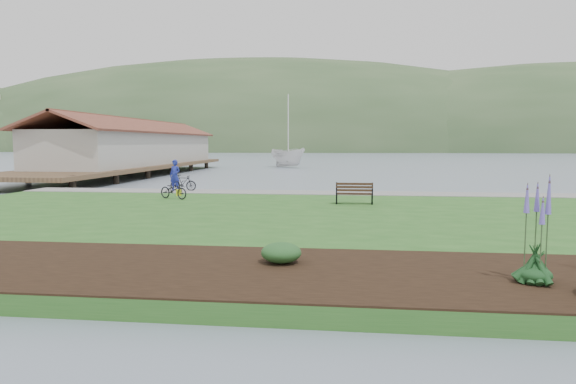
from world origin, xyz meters
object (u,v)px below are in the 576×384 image
at_px(person, 175,173).
at_px(sailboat, 288,167).
at_px(park_bench, 354,193).
at_px(bicycle_a, 174,190).

distance_m(person, sailboat, 36.39).
height_order(park_bench, person, person).
relative_size(park_bench, bicycle_a, 0.95).
bearing_deg(bicycle_a, park_bench, -70.89).
height_order(person, bicycle_a, person).
distance_m(park_bench, bicycle_a, 8.53).
bearing_deg(sailboat, park_bench, -119.29).
relative_size(park_bench, person, 0.78).
distance_m(park_bench, person, 10.82).
height_order(person, sailboat, sailboat).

